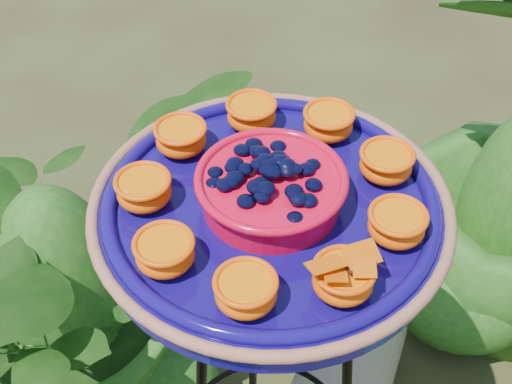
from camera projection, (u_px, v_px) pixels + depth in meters
tripod_stand at (267, 369)px, 1.23m from camera, size 0.39×0.39×0.92m
feeder_dish at (271, 205)px, 0.95m from camera, size 0.54×0.54×0.11m
shrub_back_left at (60, 270)px, 1.55m from camera, size 1.05×1.04×0.88m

